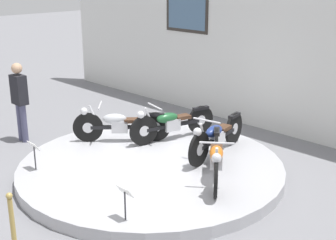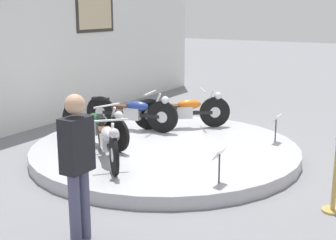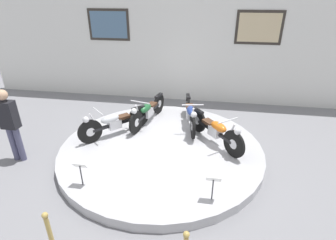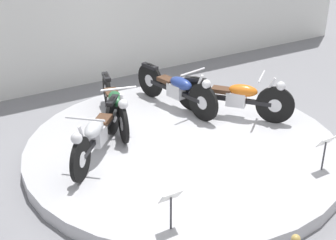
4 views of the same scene
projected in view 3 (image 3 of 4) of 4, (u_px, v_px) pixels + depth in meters
ground_plane at (161, 152)px, 6.31m from camera, size 60.00×60.00×0.00m
display_platform at (161, 149)px, 6.27m from camera, size 4.74×4.74×0.20m
back_wall at (181, 33)px, 8.49m from camera, size 14.00×0.22×4.54m
motorcycle_silver at (114, 122)px, 6.51m from camera, size 1.38×1.46×0.78m
motorcycle_green at (147, 111)px, 7.13m from camera, size 0.64×1.91×0.78m
motorcycle_blue at (190, 113)px, 6.95m from camera, size 0.56×1.96×0.79m
motorcycle_orange at (216, 129)px, 6.14m from camera, size 1.29×1.57×0.79m
info_placard_front_left at (80, 169)px, 4.80m from camera, size 0.26×0.11×0.51m
info_placard_front_centre at (213, 183)px, 4.45m from camera, size 0.26×0.11×0.51m
visitor_standing at (10, 122)px, 5.64m from camera, size 0.36×0.22×1.70m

